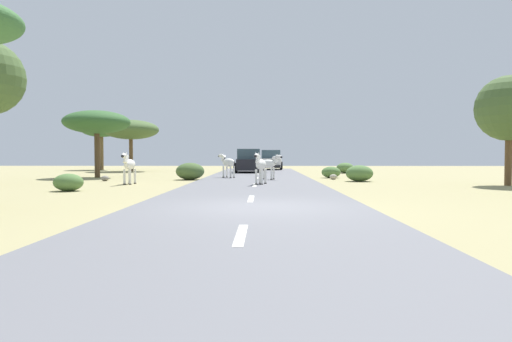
# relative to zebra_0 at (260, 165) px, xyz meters

# --- Properties ---
(ground_plane) EXTENTS (90.00, 90.00, 0.00)m
(ground_plane) POSITION_rel_zebra_0_xyz_m (0.03, -8.70, -0.90)
(ground_plane) COLOR #998E60
(road) EXTENTS (6.00, 64.00, 0.05)m
(road) POSITION_rel_zebra_0_xyz_m (-0.23, -8.70, -0.87)
(road) COLOR slate
(road) RESTS_ON ground_plane
(lane_markings) EXTENTS (0.16, 56.00, 0.01)m
(lane_markings) POSITION_rel_zebra_0_xyz_m (-0.23, -9.70, -0.85)
(lane_markings) COLOR silver
(lane_markings) RESTS_ON road
(zebra_0) EXTENTS (0.64, 1.48, 1.42)m
(zebra_0) POSITION_rel_zebra_0_xyz_m (0.00, 0.00, 0.00)
(zebra_0) COLOR silver
(zebra_0) RESTS_ON road
(zebra_1) EXTENTS (1.29, 0.95, 1.35)m
(zebra_1) POSITION_rel_zebra_0_xyz_m (0.43, 4.05, -0.04)
(zebra_1) COLOR silver
(zebra_1) RESTS_ON road
(zebra_2) EXTENTS (0.46, 1.58, 1.49)m
(zebra_2) POSITION_rel_zebra_0_xyz_m (-6.00, 0.61, -0.01)
(zebra_2) COLOR silver
(zebra_2) RESTS_ON ground_plane
(zebra_3) EXTENTS (1.18, 1.21, 1.42)m
(zebra_3) POSITION_rel_zebra_0_xyz_m (-1.91, 5.93, -0.00)
(zebra_3) COLOR silver
(zebra_3) RESTS_ON road
(car_0) EXTENTS (2.19, 4.42, 1.74)m
(car_0) POSITION_rel_zebra_0_xyz_m (0.85, 20.85, -0.05)
(car_0) COLOR white
(car_0) RESTS_ON road
(car_1) EXTENTS (2.21, 4.43, 1.74)m
(car_1) POSITION_rel_zebra_0_xyz_m (-1.02, 13.99, -0.05)
(car_1) COLOR black
(car_1) RESTS_ON road
(tree_1) EXTENTS (3.89, 3.89, 3.97)m
(tree_1) POSITION_rel_zebra_0_xyz_m (-9.76, 6.83, 2.37)
(tree_1) COLOR #4C3823
(tree_1) RESTS_ON ground_plane
(tree_2) EXTENTS (2.87, 2.87, 4.82)m
(tree_2) POSITION_rel_zebra_0_xyz_m (10.90, 0.10, 2.47)
(tree_2) COLOR brown
(tree_2) RESTS_ON ground_plane
(tree_4) EXTENTS (4.55, 4.55, 4.22)m
(tree_4) POSITION_rel_zebra_0_xyz_m (-10.74, 17.08, 2.51)
(tree_4) COLOR brown
(tree_4) RESTS_ON ground_plane
(tree_5) EXTENTS (3.54, 3.54, 4.22)m
(tree_5) POSITION_rel_zebra_0_xyz_m (-14.48, 20.74, 2.66)
(tree_5) COLOR brown
(tree_5) RESTS_ON ground_plane
(bush_0) EXTENTS (1.37, 1.23, 0.82)m
(bush_0) POSITION_rel_zebra_0_xyz_m (5.01, 3.07, -0.49)
(bush_0) COLOR #4C7038
(bush_0) RESTS_ON ground_plane
(bush_1) EXTENTS (1.08, 0.98, 0.65)m
(bush_1) POSITION_rel_zebra_0_xyz_m (-7.10, -3.31, -0.57)
(bush_1) COLOR #4C7038
(bush_1) RESTS_ON ground_plane
(bush_2) EXTENTS (1.53, 1.38, 0.92)m
(bush_2) POSITION_rel_zebra_0_xyz_m (-3.84, 4.47, -0.44)
(bush_2) COLOR #425B2D
(bush_2) RESTS_ON ground_plane
(bush_3) EXTENTS (1.11, 1.00, 0.67)m
(bush_3) POSITION_rel_zebra_0_xyz_m (4.11, 6.62, -0.57)
(bush_3) COLOR #4C7038
(bush_3) RESTS_ON ground_plane
(bush_4) EXTENTS (1.29, 1.16, 0.77)m
(bush_4) POSITION_rel_zebra_0_xyz_m (6.15, 13.41, -0.51)
(bush_4) COLOR #4C7038
(bush_4) RESTS_ON ground_plane
(rock_0) EXTENTS (0.40, 0.38, 0.27)m
(rock_0) POSITION_rel_zebra_0_xyz_m (-8.05, 3.26, -0.76)
(rock_0) COLOR gray
(rock_0) RESTS_ON ground_plane
(rock_1) EXTENTS (0.40, 0.34, 0.29)m
(rock_1) POSITION_rel_zebra_0_xyz_m (3.96, 4.84, -0.76)
(rock_1) COLOR #A89E8C
(rock_1) RESTS_ON ground_plane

